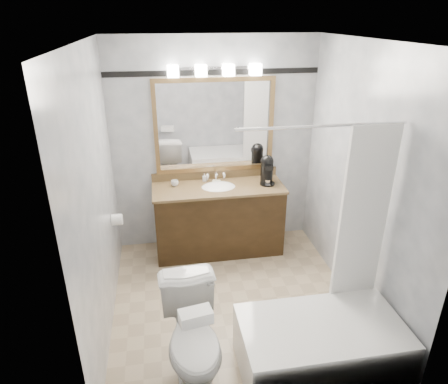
{
  "coord_description": "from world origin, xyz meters",
  "views": [
    {
      "loc": [
        -0.64,
        -3.2,
        2.69
      ],
      "look_at": [
        -0.05,
        0.35,
        1.08
      ],
      "focal_mm": 32.0,
      "sensor_mm": 36.0,
      "label": 1
    }
  ],
  "objects": [
    {
      "name": "cup_left",
      "position": [
        -0.5,
        1.12,
        0.88
      ],
      "size": [
        0.11,
        0.11,
        0.07
      ],
      "primitive_type": "imported",
      "rotation": [
        0.0,
        0.0,
        -0.41
      ],
      "color": "white",
      "rests_on": "vanity"
    },
    {
      "name": "soap_bottle_a",
      "position": [
        -0.14,
        1.21,
        0.9
      ],
      "size": [
        0.04,
        0.04,
        0.09
      ],
      "primitive_type": "imported",
      "rotation": [
        0.0,
        0.0,
        -0.01
      ],
      "color": "white",
      "rests_on": "vanity"
    },
    {
      "name": "coffee_maker",
      "position": [
        0.58,
        1.04,
        1.03
      ],
      "size": [
        0.18,
        0.22,
        0.34
      ],
      "rotation": [
        0.0,
        0.0,
        -0.06
      ],
      "color": "black",
      "rests_on": "vanity"
    },
    {
      "name": "tp_roll",
      "position": [
        -1.14,
        0.66,
        0.7
      ],
      "size": [
        0.11,
        0.12,
        0.12
      ],
      "primitive_type": "cylinder",
      "rotation": [
        0.0,
        1.57,
        0.0
      ],
      "color": "white",
      "rests_on": "room"
    },
    {
      "name": "tissue_box",
      "position": [
        -0.48,
        -1.12,
        0.86
      ],
      "size": [
        0.24,
        0.16,
        0.09
      ],
      "primitive_type": "cube",
      "rotation": [
        0.0,
        0.0,
        0.17
      ],
      "color": "white",
      "rests_on": "toilet"
    },
    {
      "name": "vanity",
      "position": [
        0.0,
        1.02,
        0.44
      ],
      "size": [
        1.53,
        0.58,
        0.97
      ],
      "color": "black",
      "rests_on": "ground"
    },
    {
      "name": "bathtub",
      "position": [
        0.55,
        -0.9,
        0.28
      ],
      "size": [
        1.3,
        0.75,
        1.96
      ],
      "color": "white",
      "rests_on": "ground"
    },
    {
      "name": "accent_stripe",
      "position": [
        0.0,
        1.29,
        2.1
      ],
      "size": [
        2.4,
        0.01,
        0.06
      ],
      "primitive_type": "cube",
      "color": "black",
      "rests_on": "room"
    },
    {
      "name": "mirror",
      "position": [
        0.0,
        1.28,
        1.5
      ],
      "size": [
        1.4,
        0.04,
        1.1
      ],
      "color": "olive",
      "rests_on": "room"
    },
    {
      "name": "vanity_light_bar",
      "position": [
        0.0,
        1.23,
        2.13
      ],
      "size": [
        1.02,
        0.14,
        0.12
      ],
      "color": "silver",
      "rests_on": "room"
    },
    {
      "name": "toilet",
      "position": [
        -0.48,
        -0.86,
        0.41
      ],
      "size": [
        0.5,
        0.82,
        0.81
      ],
      "primitive_type": "imported",
      "rotation": [
        0.0,
        0.0,
        0.06
      ],
      "color": "white",
      "rests_on": "ground"
    },
    {
      "name": "room",
      "position": [
        0.0,
        0.0,
        1.25
      ],
      "size": [
        2.42,
        2.62,
        2.52
      ],
      "color": "tan",
      "rests_on": "ground"
    },
    {
      "name": "soap_bar",
      "position": [
        -0.01,
        1.13,
        0.86
      ],
      "size": [
        0.1,
        0.08,
        0.03
      ],
      "primitive_type": "cube",
      "rotation": [
        0.0,
        0.0,
        -0.34
      ],
      "color": "beige",
      "rests_on": "vanity"
    }
  ]
}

